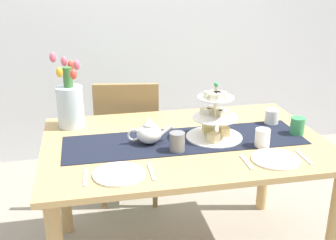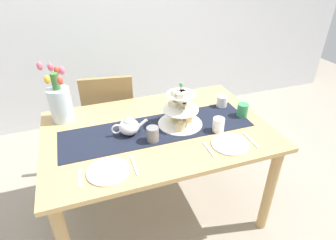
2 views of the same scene
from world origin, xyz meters
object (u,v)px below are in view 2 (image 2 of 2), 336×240
at_px(tulip_vase, 60,101).
at_px(mug_orange, 243,110).
at_px(fork_left, 80,178).
at_px(fork_right, 209,149).
at_px(knife_right, 251,140).
at_px(mug_grey, 153,134).
at_px(knife_left, 135,166).
at_px(tiered_cake_stand, 180,111).
at_px(dinner_plate_right, 230,144).
at_px(mug_white_text, 218,125).
at_px(dinner_plate_left, 108,171).
at_px(chair_left, 110,115).
at_px(cream_jug, 222,101).
at_px(teapot, 129,126).
at_px(dining_table, 158,142).

bearing_deg(tulip_vase, mug_orange, -17.07).
distance_m(fork_left, fork_right, 0.74).
height_order(knife_right, mug_grey, mug_grey).
bearing_deg(knife_left, mug_grey, 49.73).
xyz_separation_m(tiered_cake_stand, dinner_plate_right, (0.20, -0.32, -0.10)).
xyz_separation_m(dinner_plate_right, mug_white_text, (0.00, 0.16, 0.04)).
height_order(fork_left, knife_left, same).
distance_m(knife_left, fork_right, 0.45).
bearing_deg(dinner_plate_left, tulip_vase, 107.75).
bearing_deg(dinner_plate_right, chair_left, 119.79).
relative_size(tulip_vase, knife_left, 2.53).
relative_size(tulip_vase, cream_jug, 5.07).
bearing_deg(mug_grey, mug_white_text, -4.21).
bearing_deg(chair_left, tiered_cake_stand, -61.48).
relative_size(tiered_cake_stand, mug_white_text, 3.20).
distance_m(chair_left, dinner_plate_left, 1.07).
relative_size(dinner_plate_right, fork_right, 1.53).
distance_m(dinner_plate_right, fork_right, 0.15).
height_order(dinner_plate_right, mug_orange, mug_orange).
relative_size(knife_left, knife_right, 1.00).
distance_m(teapot, fork_right, 0.52).
xyz_separation_m(chair_left, dinner_plate_left, (-0.15, -1.03, 0.25)).
distance_m(knife_right, mug_grey, 0.61).
xyz_separation_m(knife_right, mug_grey, (-0.58, 0.19, 0.05)).
bearing_deg(tiered_cake_stand, fork_left, -155.04).
bearing_deg(dinner_plate_left, cream_jug, 26.14).
relative_size(dinner_plate_right, mug_white_text, 2.42).
bearing_deg(fork_left, tiered_cake_stand, 24.96).
relative_size(fork_left, mug_white_text, 1.58).
height_order(knife_left, knife_right, same).
bearing_deg(knife_left, dining_table, 53.90).
bearing_deg(dinner_plate_right, tiered_cake_stand, 122.52).
bearing_deg(fork_left, dinner_plate_right, 0.00).
height_order(dinner_plate_left, knife_right, dinner_plate_left).
height_order(tulip_vase, knife_right, tulip_vase).
distance_m(dinner_plate_right, knife_right, 0.15).
relative_size(dinner_plate_left, mug_grey, 2.42).
bearing_deg(tulip_vase, mug_white_text, -27.13).
relative_size(fork_right, mug_orange, 1.58).
height_order(knife_right, mug_white_text, mug_white_text).
distance_m(tulip_vase, knife_left, 0.75).
distance_m(teapot, knife_right, 0.77).
bearing_deg(fork_right, teapot, 142.22).
xyz_separation_m(tiered_cake_stand, mug_grey, (-0.23, -0.13, -0.05)).
relative_size(cream_jug, dinner_plate_left, 0.37).
xyz_separation_m(dining_table, cream_jug, (0.55, 0.14, 0.15)).
xyz_separation_m(tulip_vase, cream_jug, (1.13, -0.19, -0.10)).
relative_size(dining_table, mug_grey, 15.52).
xyz_separation_m(knife_left, dinner_plate_right, (0.60, 0.00, 0.00)).
height_order(fork_right, knife_right, same).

